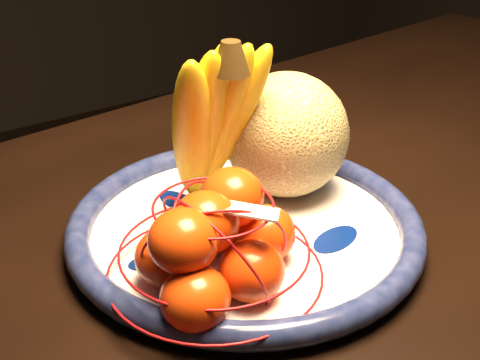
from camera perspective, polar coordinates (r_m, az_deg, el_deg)
dining_table at (r=0.94m, az=14.41°, el=-4.40°), size 1.63×1.08×0.77m
fruit_bowl at (r=0.74m, az=0.44°, el=-4.06°), size 0.39×0.39×0.03m
cantaloupe at (r=0.78m, az=3.98°, el=3.89°), size 0.15×0.15×0.15m
banana_bunch at (r=0.72m, az=-2.58°, el=5.22°), size 0.15×0.14×0.22m
mandarin_bag at (r=0.63m, az=-2.18°, el=-5.50°), size 0.26×0.26×0.13m
price_tag at (r=0.59m, az=-0.09°, el=-2.48°), size 0.07×0.07×0.01m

